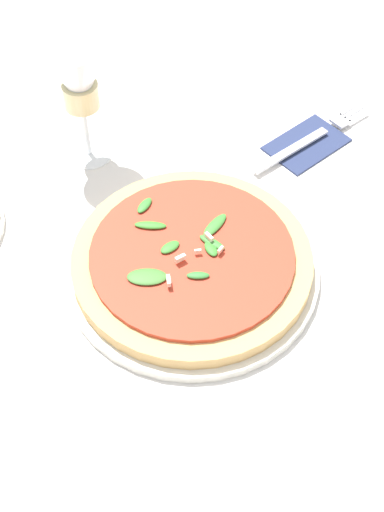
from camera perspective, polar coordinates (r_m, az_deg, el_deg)
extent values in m
plane|color=silver|center=(0.86, -0.65, -2.21)|extent=(6.00, 6.00, 0.00)
cylinder|color=silver|center=(0.86, 0.00, -1.01)|extent=(0.31, 0.31, 0.01)
cylinder|color=tan|center=(0.85, 0.00, -0.38)|extent=(0.29, 0.29, 0.02)
cylinder|color=#B73823|center=(0.84, 0.00, 0.13)|extent=(0.24, 0.24, 0.01)
ellipsoid|color=#387931|center=(0.85, 1.38, 1.28)|extent=(0.02, 0.04, 0.01)
ellipsoid|color=#357B2B|center=(0.84, 1.52, 0.58)|extent=(0.02, 0.03, 0.01)
ellipsoid|color=#357D2F|center=(0.89, -3.82, 4.07)|extent=(0.03, 0.02, 0.01)
ellipsoid|color=#3E722F|center=(0.81, -3.62, -1.67)|extent=(0.05, 0.05, 0.01)
ellipsoid|color=#377C2C|center=(0.84, -1.78, 0.72)|extent=(0.03, 0.02, 0.01)
ellipsoid|color=#39792F|center=(0.86, 1.84, 2.47)|extent=(0.05, 0.02, 0.01)
ellipsoid|color=#367C29|center=(0.86, -3.35, 2.48)|extent=(0.04, 0.04, 0.01)
ellipsoid|color=#327832|center=(0.82, 0.68, -1.41)|extent=(0.03, 0.03, 0.01)
cube|color=#EFE5C6|center=(0.83, 2.29, 0.50)|extent=(0.01, 0.00, 0.01)
cube|color=#EFE5C6|center=(0.84, 1.36, 1.53)|extent=(0.01, 0.01, 0.01)
cube|color=#EFE5C6|center=(0.82, -1.11, -0.31)|extent=(0.01, 0.01, 0.01)
cube|color=#EFE5C6|center=(0.83, 0.38, 0.47)|extent=(0.01, 0.01, 0.00)
cube|color=#EFE5C6|center=(0.80, -1.88, -1.98)|extent=(0.01, 0.01, 0.01)
cylinder|color=white|center=(1.02, -8.19, 8.16)|extent=(0.06, 0.06, 0.00)
cylinder|color=white|center=(0.99, -8.45, 9.89)|extent=(0.01, 0.01, 0.08)
cone|color=white|center=(0.94, -9.08, 13.90)|extent=(0.09, 0.09, 0.10)
cylinder|color=beige|center=(0.95, -8.87, 12.59)|extent=(0.05, 0.05, 0.03)
cube|color=navy|center=(1.03, 9.15, 8.89)|extent=(0.12, 0.08, 0.01)
cube|color=silver|center=(1.01, 7.90, 8.38)|extent=(0.14, 0.02, 0.00)
cube|color=silver|center=(1.07, 11.79, 10.53)|extent=(0.02, 0.03, 0.00)
cube|color=silver|center=(1.08, 13.19, 10.84)|extent=(0.04, 0.01, 0.00)
cube|color=silver|center=(1.09, 12.84, 11.09)|extent=(0.04, 0.01, 0.00)
cube|color=silver|center=(1.09, 12.49, 11.34)|extent=(0.04, 0.01, 0.00)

